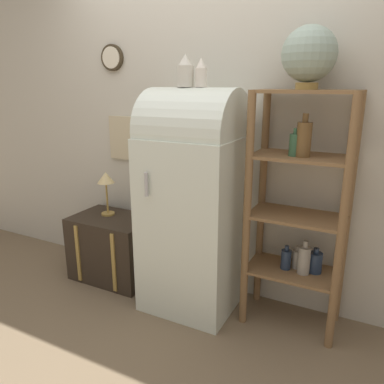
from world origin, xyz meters
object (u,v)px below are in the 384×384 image
at_px(refrigerator, 193,198).
at_px(desk_lamp, 106,182).
at_px(globe, 309,54).
at_px(suitcase_trunk, 114,247).
at_px(vase_left, 185,72).
at_px(vase_center, 201,74).

relative_size(refrigerator, desk_lamp, 4.30).
bearing_deg(globe, suitcase_trunk, -177.10).
height_order(vase_left, desk_lamp, vase_left).
bearing_deg(desk_lamp, vase_left, -6.02).
xyz_separation_m(suitcase_trunk, desk_lamp, (-0.07, 0.04, 0.55)).
bearing_deg(refrigerator, globe, 8.92).
height_order(refrigerator, desk_lamp, refrigerator).
bearing_deg(suitcase_trunk, vase_left, -3.14).
bearing_deg(desk_lamp, refrigerator, -5.32).
xyz_separation_m(refrigerator, vase_left, (-0.06, -0.00, 0.84)).
height_order(suitcase_trunk, vase_center, vase_center).
xyz_separation_m(refrigerator, vase_center, (0.05, 0.01, 0.83)).
height_order(globe, desk_lamp, globe).
distance_m(globe, vase_left, 0.76).
bearing_deg(desk_lamp, globe, 1.13).
bearing_deg(refrigerator, suitcase_trunk, 177.42).
xyz_separation_m(vase_left, desk_lamp, (-0.79, 0.08, -0.84)).
distance_m(refrigerator, vase_left, 0.85).
relative_size(vase_center, desk_lamp, 0.49).
height_order(globe, vase_left, globe).
distance_m(suitcase_trunk, globe, 2.08).
height_order(refrigerator, vase_left, vase_left).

